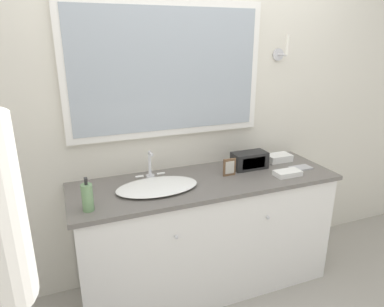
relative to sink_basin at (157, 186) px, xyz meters
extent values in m
cube|color=silver|center=(0.36, 0.35, 0.40)|extent=(8.00, 0.06, 2.55)
cube|color=white|center=(0.18, 0.30, 0.69)|extent=(1.37, 0.04, 0.89)
cube|color=#9EA8B2|center=(0.18, 0.28, 0.69)|extent=(1.28, 0.01, 0.80)
cylinder|color=silver|center=(1.06, 0.31, 0.78)|extent=(0.09, 0.01, 0.09)
cylinder|color=silver|center=(1.06, 0.26, 0.78)|extent=(0.02, 0.10, 0.02)
cylinder|color=white|center=(1.06, 0.21, 0.85)|extent=(0.02, 0.02, 0.14)
cube|color=white|center=(0.36, 0.02, -0.46)|extent=(1.77, 0.55, 0.82)
cube|color=#66605B|center=(0.36, 0.02, -0.03)|extent=(1.83, 0.59, 0.03)
sphere|color=silver|center=(0.04, -0.26, -0.23)|extent=(0.02, 0.02, 0.02)
sphere|color=silver|center=(0.68, -0.26, -0.23)|extent=(0.02, 0.02, 0.02)
ellipsoid|color=white|center=(0.00, -0.01, 0.00)|extent=(0.53, 0.31, 0.03)
cylinder|color=silver|center=(0.00, 0.17, 0.00)|extent=(0.06, 0.06, 0.03)
cylinder|color=silver|center=(0.00, 0.17, 0.09)|extent=(0.02, 0.02, 0.17)
cylinder|color=silver|center=(0.00, 0.13, 0.18)|extent=(0.02, 0.07, 0.02)
cylinder|color=white|center=(-0.07, 0.17, 0.01)|extent=(0.06, 0.02, 0.02)
cylinder|color=white|center=(0.08, 0.17, 0.01)|extent=(0.06, 0.02, 0.02)
cylinder|color=#709966|center=(-0.44, -0.14, 0.06)|extent=(0.06, 0.06, 0.16)
cylinder|color=black|center=(-0.44, -0.14, 0.16)|extent=(0.02, 0.02, 0.04)
cube|color=black|center=(-0.44, -0.15, 0.17)|extent=(0.02, 0.03, 0.01)
cube|color=black|center=(0.74, 0.11, 0.04)|extent=(0.26, 0.13, 0.12)
cube|color=black|center=(0.74, 0.04, 0.04)|extent=(0.18, 0.01, 0.08)
cube|color=brown|center=(0.53, 0.03, 0.04)|extent=(0.09, 0.01, 0.12)
cube|color=beige|center=(0.53, 0.02, 0.04)|extent=(0.07, 0.00, 0.09)
cube|color=white|center=(1.03, 0.16, 0.01)|extent=(0.19, 0.12, 0.05)
cube|color=white|center=(0.91, -0.12, 0.00)|extent=(0.19, 0.10, 0.04)
cube|color=#ADADB2|center=(1.09, -0.04, -0.01)|extent=(0.16, 0.09, 0.01)
camera|label=1|loc=(-0.52, -1.95, 0.89)|focal=32.00mm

